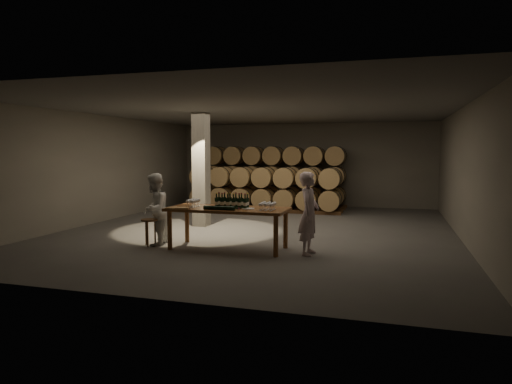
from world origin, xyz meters
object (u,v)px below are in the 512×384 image
(plate, at_px, (248,209))
(person_woman, at_px, (155,209))
(tasting_table, at_px, (228,213))
(person_man, at_px, (309,213))
(notebook_near, at_px, (182,208))
(bottle_cluster, at_px, (232,203))
(stool, at_px, (149,224))

(plate, xyz_separation_m, person_woman, (-2.22, -0.00, -0.10))
(tasting_table, bearing_deg, person_woman, -177.78)
(plate, distance_m, person_man, 1.29)
(person_man, height_order, person_woman, person_man)
(tasting_table, relative_size, plate, 9.89)
(notebook_near, xyz_separation_m, person_man, (2.64, 0.42, -0.06))
(plate, relative_size, notebook_near, 0.95)
(bottle_cluster, xyz_separation_m, plate, (0.40, -0.07, -0.11))
(notebook_near, bearing_deg, tasting_table, 10.80)
(bottle_cluster, height_order, person_woman, person_woman)
(bottle_cluster, xyz_separation_m, person_woman, (-1.83, -0.08, -0.20))
(stool, bearing_deg, bottle_cluster, 6.89)
(tasting_table, xyz_separation_m, notebook_near, (-0.86, -0.45, 0.12))
(plate, height_order, person_woman, person_woman)
(tasting_table, relative_size, bottle_cluster, 3.55)
(plate, xyz_separation_m, stool, (-2.28, -0.15, -0.41))
(person_man, bearing_deg, notebook_near, 103.14)
(tasting_table, height_order, person_woman, person_woman)
(tasting_table, relative_size, stool, 4.28)
(stool, xyz_separation_m, person_man, (3.57, 0.19, 0.35))
(bottle_cluster, distance_m, person_man, 1.70)
(stool, bearing_deg, tasting_table, 6.95)
(tasting_table, distance_m, plate, 0.50)
(bottle_cluster, bearing_deg, stool, -173.11)
(bottle_cluster, distance_m, stool, 1.96)
(person_woman, bearing_deg, person_man, 81.43)
(tasting_table, height_order, notebook_near, notebook_near)
(tasting_table, xyz_separation_m, person_woman, (-1.74, -0.07, 0.02))
(plate, relative_size, person_man, 0.15)
(notebook_near, bearing_deg, person_woman, 139.64)
(notebook_near, bearing_deg, stool, 149.27)
(plate, distance_m, stool, 2.32)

